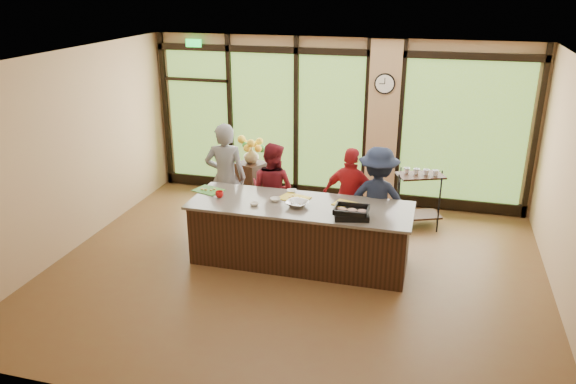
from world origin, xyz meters
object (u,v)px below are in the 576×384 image
Objects in this scene: cook_left at (226,178)px; cook_right at (377,200)px; bar_cart at (419,192)px; island_base at (300,235)px; flower_stand at (252,186)px; roasting_pan at (351,215)px.

cook_left is 2.48m from cook_right.
bar_cart is (0.58, 1.10, -0.21)m from cook_right.
cook_left is at bearing 151.10° from island_base.
flower_stand is (-1.33, 1.75, 0.01)m from island_base.
roasting_pan is at bearing 142.43° from cook_left.
cook_right is (1.02, 0.70, 0.38)m from island_base.
cook_left reaches higher than island_base.
roasting_pan is at bearing -19.57° from island_base.
island_base is 3.48× the size of flower_stand.
island_base is at bearing -28.43° from flower_stand.
cook_right is 1.62× the size of bar_cart.
cook_right reaches higher than island_base.
bar_cart is at bearing -173.64° from cook_left.
bar_cart is at bearing 54.63° from roasting_pan.
island_base is 2.42m from bar_cart.
cook_right is (2.47, -0.10, -0.09)m from cook_left.
flower_stand is at bearing 127.30° from island_base.
flower_stand is at bearing -24.31° from cook_right.
roasting_pan is 2.26m from bar_cart.
cook_left is (-1.45, 0.80, 0.47)m from island_base.
bar_cart is (1.61, 1.80, 0.17)m from island_base.
cook_right is at bearing -141.11° from bar_cart.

